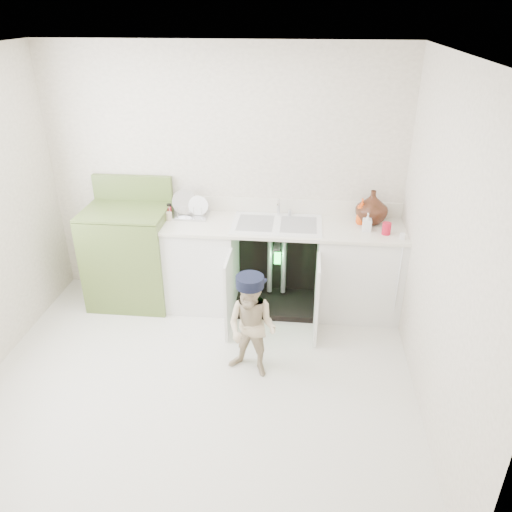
{
  "coord_description": "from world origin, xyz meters",
  "views": [
    {
      "loc": [
        0.79,
        -3.15,
        2.78
      ],
      "look_at": [
        0.4,
        0.7,
        0.81
      ],
      "focal_mm": 35.0,
      "sensor_mm": 36.0,
      "label": 1
    }
  ],
  "objects": [
    {
      "name": "ground",
      "position": [
        0.0,
        0.0,
        0.0
      ],
      "size": [
        3.5,
        3.5,
        0.0
      ],
      "primitive_type": "plane",
      "color": "beige",
      "rests_on": "ground"
    },
    {
      "name": "room_shell",
      "position": [
        0.0,
        0.0,
        1.25
      ],
      "size": [
        6.0,
        5.5,
        1.26
      ],
      "color": "#EFE3CC",
      "rests_on": "ground"
    },
    {
      "name": "counter_run",
      "position": [
        0.58,
        1.21,
        0.47
      ],
      "size": [
        2.44,
        1.02,
        1.22
      ],
      "color": "white",
      "rests_on": "ground"
    },
    {
      "name": "avocado_stove",
      "position": [
        -0.92,
        1.18,
        0.52
      ],
      "size": [
        0.81,
        0.65,
        1.25
      ],
      "color": "#5C7031",
      "rests_on": "ground"
    },
    {
      "name": "repair_worker",
      "position": [
        0.42,
        0.14,
        0.46
      ],
      "size": [
        0.52,
        0.96,
        0.9
      ],
      "rotation": [
        0.0,
        0.0,
        -0.34
      ],
      "color": "#C9B390",
      "rests_on": "ground"
    }
  ]
}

